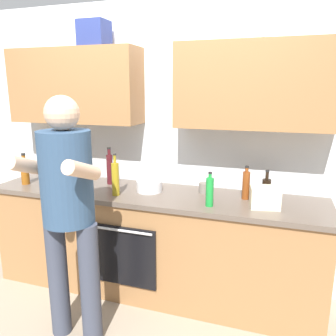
{
  "coord_description": "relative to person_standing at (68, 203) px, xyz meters",
  "views": [
    {
      "loc": [
        0.99,
        -2.54,
        1.76
      ],
      "look_at": [
        0.18,
        -0.1,
        1.15
      ],
      "focal_mm": 36.14,
      "sensor_mm": 36.0,
      "label": 1
    }
  ],
  "objects": [
    {
      "name": "potted_herb",
      "position": [
        -0.6,
        0.64,
        0.06
      ],
      "size": [
        0.21,
        0.21,
        0.31
      ],
      "color": "#9E6647",
      "rests_on": "counter"
    },
    {
      "name": "bottle_oil",
      "position": [
        0.06,
        0.58,
        0.02
      ],
      "size": [
        0.06,
        0.06,
        0.35
      ],
      "color": "olive",
      "rests_on": "counter"
    },
    {
      "name": "bottle_wine",
      "position": [
        -0.15,
        0.87,
        0.03
      ],
      "size": [
        0.06,
        0.06,
        0.34
      ],
      "color": "#471419",
      "rests_on": "counter"
    },
    {
      "name": "knife_block",
      "position": [
        -0.56,
        0.85,
        -0.0
      ],
      "size": [
        0.1,
        0.14,
        0.29
      ],
      "color": "brown",
      "rests_on": "counter"
    },
    {
      "name": "person_standing",
      "position": [
        0.0,
        0.0,
        0.0
      ],
      "size": [
        0.49,
        0.45,
        1.72
      ],
      "color": "#383D4C",
      "rests_on": "ground"
    },
    {
      "name": "bottle_soda",
      "position": [
        0.84,
        0.56,
        -0.0
      ],
      "size": [
        0.06,
        0.06,
        0.26
      ],
      "color": "#198C33",
      "rests_on": "counter"
    },
    {
      "name": "back_wall_unit",
      "position": [
        0.31,
        1.0,
        0.49
      ],
      "size": [
        4.0,
        0.38,
        2.5
      ],
      "color": "silver",
      "rests_on": "ground"
    },
    {
      "name": "ground_plane",
      "position": [
        0.31,
        0.73,
        -1.02
      ],
      "size": [
        12.0,
        12.0,
        0.0
      ],
      "primitive_type": "plane",
      "color": "gray"
    },
    {
      "name": "cup_stoneware",
      "position": [
        0.73,
        0.86,
        -0.07
      ],
      "size": [
        0.08,
        0.08,
        0.09
      ],
      "primitive_type": "cylinder",
      "color": "slate",
      "rests_on": "counter"
    },
    {
      "name": "bottle_soy",
      "position": [
        1.23,
        0.89,
        -0.03
      ],
      "size": [
        0.07,
        0.07,
        0.23
      ],
      "color": "black",
      "rests_on": "counter"
    },
    {
      "name": "counter",
      "position": [
        0.31,
        0.73,
        -0.56
      ],
      "size": [
        2.84,
        0.67,
        0.9
      ],
      "color": "olive",
      "rests_on": "ground"
    },
    {
      "name": "mixing_bowl",
      "position": [
        0.28,
        0.77,
        -0.07
      ],
      "size": [
        0.22,
        0.22,
        0.09
      ],
      "primitive_type": "cylinder",
      "color": "silver",
      "rests_on": "counter"
    },
    {
      "name": "grocery_bag_rice",
      "position": [
        1.23,
        0.67,
        -0.04
      ],
      "size": [
        0.24,
        0.22,
        0.15
      ],
      "primitive_type": "cube",
      "rotation": [
        0.0,
        0.0,
        0.18
      ],
      "color": "beige",
      "rests_on": "counter"
    },
    {
      "name": "bottle_syrup",
      "position": [
        -0.88,
        0.62,
        0.0
      ],
      "size": [
        0.07,
        0.07,
        0.29
      ],
      "color": "#8C4C14",
      "rests_on": "counter"
    },
    {
      "name": "bottle_vinegar",
      "position": [
        1.08,
        0.82,
        0.0
      ],
      "size": [
        0.06,
        0.06,
        0.27
      ],
      "color": "brown",
      "rests_on": "counter"
    }
  ]
}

